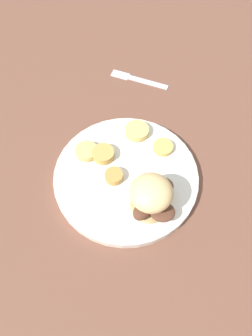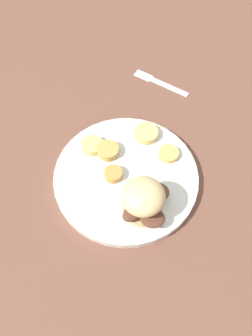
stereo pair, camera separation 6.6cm
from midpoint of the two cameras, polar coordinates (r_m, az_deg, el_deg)
The scene contains 9 objects.
ground_plane at distance 0.70m, azimuth -2.70°, elevation -2.12°, with size 4.00×4.00×0.00m, color brown.
dinner_plate at distance 0.69m, azimuth -2.73°, elevation -1.68°, with size 0.30×0.30×0.02m.
sandwich at distance 0.61m, azimuth 1.47°, elevation -5.24°, with size 0.11×0.11×0.08m.
potato_round_0 at distance 0.71m, azimuth -9.53°, elevation 2.69°, with size 0.05×0.05×0.01m, color #DBB766.
potato_round_1 at distance 0.70m, azimuth -6.67°, elevation 2.25°, with size 0.05×0.05×0.02m, color tan.
potato_round_2 at distance 0.73m, azimuth -0.64°, elevation 6.29°, with size 0.05×0.05×0.01m, color #DBB766.
potato_round_3 at distance 0.71m, azimuth 3.86°, elevation 3.44°, with size 0.04×0.04×0.01m, color tan.
potato_round_4 at distance 0.67m, azimuth -4.94°, elevation -1.61°, with size 0.04×0.04×0.02m, color #BC8942.
fork at distance 0.88m, azimuth -0.06°, elevation 15.01°, with size 0.13×0.11×0.00m.
Camera 1 is at (-0.11, -0.32, 0.61)m, focal length 35.00 mm.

